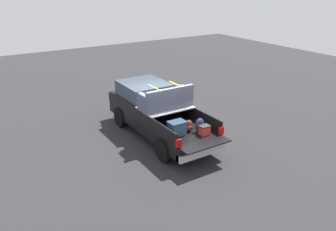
% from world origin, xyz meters
% --- Properties ---
extents(ground_plane, '(40.00, 40.00, 0.00)m').
position_xyz_m(ground_plane, '(0.00, 0.00, 0.00)').
color(ground_plane, '#262628').
extents(pickup_truck, '(6.05, 2.06, 2.23)m').
position_xyz_m(pickup_truck, '(0.38, 0.00, 0.98)').
color(pickup_truck, black).
rests_on(pickup_truck, ground_plane).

